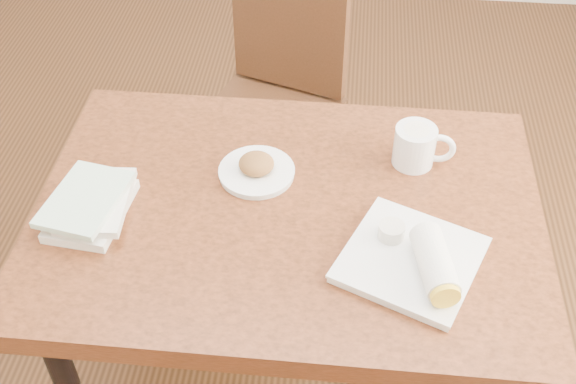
# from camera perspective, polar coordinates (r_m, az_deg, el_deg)

# --- Properties ---
(ground) EXTENTS (4.00, 5.00, 0.01)m
(ground) POSITION_cam_1_polar(r_m,az_deg,el_deg) (2.32, 0.00, -14.67)
(ground) COLOR #472814
(ground) RESTS_ON ground
(table) EXTENTS (1.21, 0.86, 0.75)m
(table) POSITION_cam_1_polar(r_m,az_deg,el_deg) (1.78, 0.00, -3.08)
(table) COLOR brown
(table) RESTS_ON ground
(chair_far) EXTENTS (0.53, 0.53, 0.95)m
(chair_far) POSITION_cam_1_polar(r_m,az_deg,el_deg) (2.45, -0.91, 8.08)
(chair_far) COLOR #3F2212
(chair_far) RESTS_ON ground
(plate_scone) EXTENTS (0.19, 0.19, 0.06)m
(plate_scone) POSITION_cam_1_polar(r_m,az_deg,el_deg) (1.80, -2.50, 1.83)
(plate_scone) COLOR white
(plate_scone) RESTS_ON table
(coffee_mug) EXTENTS (0.16, 0.11, 0.11)m
(coffee_mug) POSITION_cam_1_polar(r_m,az_deg,el_deg) (1.84, 10.12, 3.64)
(coffee_mug) COLOR white
(coffee_mug) RESTS_ON table
(plate_burrito) EXTENTS (0.37, 0.37, 0.09)m
(plate_burrito) POSITION_cam_1_polar(r_m,az_deg,el_deg) (1.60, 10.21, -5.32)
(plate_burrito) COLOR white
(plate_burrito) RESTS_ON table
(book_stack) EXTENTS (0.20, 0.25, 0.06)m
(book_stack) POSITION_cam_1_polar(r_m,az_deg,el_deg) (1.75, -15.30, -0.95)
(book_stack) COLOR white
(book_stack) RESTS_ON table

